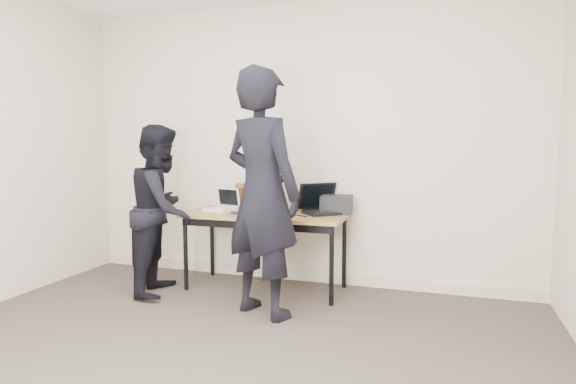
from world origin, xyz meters
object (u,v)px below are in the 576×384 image
at_px(laptop_beige, 222,206).
at_px(leather_satchel, 256,196).
at_px(person_typist, 262,193).
at_px(person_observer, 162,209).
at_px(equipment_box, 337,204).
at_px(laptop_center, 265,208).
at_px(laptop_right, 322,206).
at_px(desk, 265,219).

distance_m(laptop_beige, leather_satchel, 0.35).
bearing_deg(person_typist, person_observer, 8.25).
xyz_separation_m(laptop_beige, equipment_box, (1.06, 0.19, 0.04)).
relative_size(laptop_center, laptop_right, 0.71).
distance_m(desk, laptop_beige, 0.44).
relative_size(laptop_center, person_observer, 0.24).
bearing_deg(laptop_center, desk, 141.35).
height_order(laptop_center, person_typist, person_typist).
bearing_deg(laptop_right, desk, 156.66).
relative_size(laptop_beige, equipment_box, 1.14).
bearing_deg(leather_satchel, laptop_right, 2.42).
height_order(laptop_beige, laptop_right, laptop_right).
relative_size(desk, laptop_beige, 4.65).
relative_size(laptop_beige, laptop_center, 0.89).
distance_m(desk, leather_satchel, 0.35).
bearing_deg(person_observer, person_typist, -118.17).
height_order(equipment_box, person_observer, person_observer).
bearing_deg(desk, laptop_right, 17.87).
relative_size(laptop_right, person_observer, 0.34).
xyz_separation_m(laptop_center, leather_satchel, (-0.19, 0.24, 0.07)).
height_order(desk, laptop_center, laptop_center).
xyz_separation_m(desk, person_observer, (-0.86, -0.35, 0.10)).
height_order(desk, leather_satchel, leather_satchel).
bearing_deg(person_observer, leather_satchel, -64.29).
distance_m(laptop_center, laptop_right, 0.52).
xyz_separation_m(equipment_box, person_typist, (-0.42, -0.80, 0.17)).
relative_size(laptop_beige, person_typist, 0.17).
bearing_deg(leather_satchel, person_typist, -57.24).
distance_m(person_typist, person_observer, 1.12).
distance_m(laptop_right, equipment_box, 0.13).
bearing_deg(equipment_box, laptop_center, -161.77).
height_order(person_typist, person_observer, person_typist).
distance_m(laptop_center, person_observer, 0.94).
distance_m(equipment_box, person_observer, 1.59).
relative_size(laptop_center, leather_satchel, 0.96).
distance_m(laptop_beige, equipment_box, 1.08).
relative_size(laptop_beige, leather_satchel, 0.85).
bearing_deg(laptop_right, equipment_box, -27.77).
relative_size(desk, leather_satchel, 3.94).
relative_size(leather_satchel, person_typist, 0.20).
bearing_deg(equipment_box, person_observer, -159.94).
height_order(leather_satchel, person_observer, person_observer).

